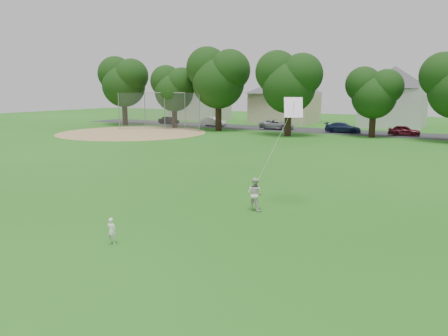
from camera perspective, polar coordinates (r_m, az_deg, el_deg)
The scene contains 10 objects.
ground at distance 16.96m, azimuth -9.59°, elevation -8.09°, with size 160.00×160.00×0.00m, color #215A14.
street at distance 55.54m, azimuth 19.32°, elevation 4.27°, with size 90.00×7.00×0.01m, color #2D2D30.
dirt_infield at distance 54.56m, azimuth -11.88°, elevation 4.53°, with size 18.00×18.00×0.02m, color #9E7F51.
toddler at distance 15.71m, azimuth -14.47°, elevation -7.96°, with size 0.35×0.23×0.95m, color white.
older_boy at distance 19.30m, azimuth 4.06°, elevation -3.41°, with size 0.72×0.56×1.48m, color silver.
kite at distance 19.33m, azimuth 6.58°, elevation 2.74°, with size 1.17×1.20×4.11m.
baseball_backstop at distance 57.97m, azimuth -7.97°, elevation 7.35°, with size 10.60×4.11×4.79m.
tree_row at distance 48.86m, azimuth 20.67°, elevation 10.96°, with size 81.70×8.82×10.83m.
parked_cars at distance 55.59m, azimuth 14.40°, elevation 5.17°, with size 55.17×2.47×1.29m.
house_row at distance 65.16m, azimuth 21.16°, elevation 9.15°, with size 77.65×13.82×9.81m.
Camera 1 is at (10.39, -12.30, 5.32)m, focal length 35.00 mm.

